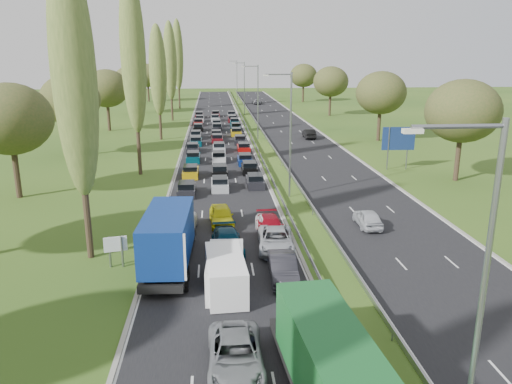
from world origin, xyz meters
name	(u,v)px	position (x,y,z in m)	size (l,w,h in m)	color
ground	(257,137)	(4.50, 80.00, 0.00)	(260.00, 260.00, 0.00)	#2A4B17
near_carriageway	(217,136)	(-2.25, 82.50, 0.00)	(10.50, 215.00, 0.04)	black
far_carriageway	(294,134)	(11.25, 82.50, 0.00)	(10.50, 215.00, 0.04)	black
central_reservation	(256,132)	(4.50, 82.50, 0.55)	(2.36, 215.00, 0.32)	gray
lamp_columns	(258,103)	(4.50, 78.00, 6.00)	(0.18, 140.18, 12.00)	gray
poplar_row	(149,64)	(-11.50, 68.17, 12.39)	(2.80, 127.80, 22.44)	#2D2116
woodland_left	(63,102)	(-22.00, 62.63, 7.68)	(8.00, 166.00, 11.10)	#2D2116
woodland_right	(400,97)	(24.00, 66.67, 7.68)	(8.00, 153.00, 11.10)	#2D2116
traffic_queue_fill	(217,138)	(-2.23, 77.53, 0.44)	(9.10, 69.62, 0.80)	black
near_car_2	(180,225)	(-5.58, 33.16, 0.76)	(2.47, 5.35, 1.49)	silver
near_car_6	(236,355)	(-2.09, 15.29, 0.76)	(2.44, 5.29, 1.47)	gray
near_car_7	(228,242)	(-2.02, 29.12, 0.76)	(2.06, 5.07, 1.47)	#042E46
near_car_8	(221,215)	(-2.35, 35.07, 0.81)	(1.86, 4.63, 1.58)	#C4C30D
near_car_9	(283,268)	(1.27, 24.34, 0.78)	(1.62, 4.64, 1.53)	#222127
near_car_10	(276,240)	(1.43, 29.22, 0.76)	(2.47, 5.36, 1.49)	#AAADB3
near_car_11	(270,226)	(1.39, 32.34, 0.72)	(1.96, 4.81, 1.40)	maroon
near_car_12	(269,225)	(1.29, 32.47, 0.76)	(1.74, 4.33, 1.48)	white
far_car_0	(368,218)	(9.51, 33.60, 0.74)	(1.69, 4.21, 1.43)	#B9BDC3
far_car_1	(309,134)	(13.13, 78.08, 0.80)	(1.64, 4.71, 1.55)	black
far_car_2	(257,102)	(9.66, 139.32, 0.71)	(2.28, 4.94, 1.37)	slate
blue_lorry	(169,238)	(-5.84, 26.65, 2.12)	(2.70, 9.73, 4.11)	black
green_lorry	(336,381)	(1.40, 11.37, 2.09)	(2.42, 13.08, 3.88)	black
white_van_front	(225,270)	(-2.31, 23.67, 1.10)	(2.09, 5.33, 2.14)	silver
white_van_rear	(226,273)	(-2.32, 23.20, 1.12)	(2.12, 5.42, 2.18)	white
info_sign	(116,247)	(-9.40, 27.17, 1.37)	(1.48, 0.44, 2.10)	gray
direction_sign	(398,140)	(19.40, 53.98, 3.57)	(4.00, 0.26, 5.20)	gray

